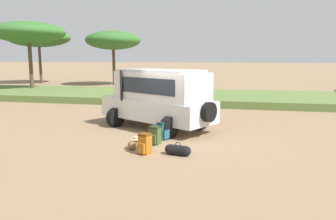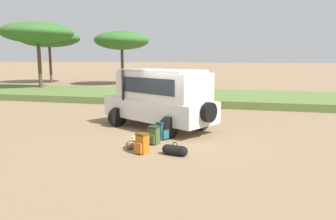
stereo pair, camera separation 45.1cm
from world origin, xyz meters
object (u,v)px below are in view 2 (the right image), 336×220
Objects in this scene: safari_vehicle at (160,97)px; acacia_tree_far_left at (49,38)px; duffel_bag_low_black_case at (137,143)px; backpack_cluster_center at (142,144)px; duffel_bag_soft_canvas at (175,150)px; acacia_tree_left_mid at (38,33)px; backpack_beside_front_wheel at (153,135)px; backpack_near_rear_wheel at (162,131)px; acacia_tree_centre_back at (122,41)px.

acacia_tree_far_left is (-18.55, 20.19, 3.71)m from safari_vehicle.
acacia_tree_far_left is (-18.60, 23.24, 4.85)m from duffel_bag_low_black_case.
acacia_tree_far_left reaches higher than safari_vehicle.
duffel_bag_soft_canvas is (1.01, 0.09, -0.15)m from backpack_cluster_center.
duffel_bag_soft_canvas is 0.12× the size of acacia_tree_far_left.
acacia_tree_left_mid reaches higher than backpack_cluster_center.
acacia_tree_far_left is (-19.99, 23.72, 4.85)m from duffel_bag_soft_canvas.
safari_vehicle reaches higher than duffel_bag_low_black_case.
duffel_bag_soft_canvas is 31.40m from acacia_tree_far_left.
acacia_tree_far_left reaches higher than backpack_beside_front_wheel.
acacia_tree_centre_back reaches higher than backpack_near_rear_wheel.
acacia_tree_left_mid reaches higher than duffel_bag_soft_canvas.
backpack_near_rear_wheel is at bearing 85.58° from backpack_cluster_center.
backpack_near_rear_wheel is 0.90× the size of duffel_bag_low_black_case.
safari_vehicle is 2.11m from backpack_near_rear_wheel.
backpack_cluster_center is at bearing -174.97° from duffel_bag_soft_canvas.
duffel_bag_soft_canvas is (0.87, -1.75, -0.15)m from backpack_near_rear_wheel.
acacia_tree_left_mid is (-14.65, 14.25, 4.69)m from duffel_bag_soft_canvas.
acacia_tree_centre_back is at bearing 113.02° from duffel_bag_low_black_case.
backpack_beside_front_wheel is at bearing -99.89° from backpack_near_rear_wheel.
backpack_cluster_center is at bearing -83.31° from safari_vehicle.
acacia_tree_left_mid is at bearing 133.92° from duffel_bag_low_black_case.
backpack_beside_front_wheel is 0.88× the size of duffel_bag_low_black_case.
backpack_beside_front_wheel is at bearing 88.92° from backpack_cluster_center.
acacia_tree_centre_back reaches higher than backpack_cluster_center.
safari_vehicle is 17.38m from acacia_tree_left_mid.
acacia_tree_left_mid reaches higher than backpack_beside_front_wheel.
safari_vehicle reaches higher than backpack_near_rear_wheel.
safari_vehicle is 22.22m from acacia_tree_centre_back.
safari_vehicle is 0.90× the size of acacia_tree_left_mid.
backpack_near_rear_wheel is (0.57, -1.78, -0.99)m from safari_vehicle.
backpack_beside_front_wheel is at bearing 55.38° from duffel_bag_low_black_case.
backpack_cluster_center is at bearing -94.42° from backpack_near_rear_wheel.
acacia_tree_left_mid is at bearing 135.99° from backpack_beside_front_wheel.
acacia_tree_far_left is at bearing 129.97° from backpack_beside_front_wheel.
acacia_tree_centre_back reaches higher than duffel_bag_soft_canvas.
backpack_cluster_center reaches higher than duffel_bag_soft_canvas.
acacia_tree_far_left is at bearing 130.11° from duffel_bag_soft_canvas.
duffel_bag_low_black_case is at bearing -124.62° from backpack_beside_front_wheel.
acacia_tree_left_mid is (-13.66, 13.19, 4.54)m from backpack_beside_front_wheel.
acacia_tree_far_left reaches higher than acacia_tree_left_mid.
backpack_cluster_center is at bearing -46.44° from acacia_tree_left_mid.
acacia_tree_left_mid is (-13.78, 12.50, 4.53)m from backpack_near_rear_wheel.
backpack_beside_front_wheel reaches higher than duffel_bag_soft_canvas.
backpack_cluster_center is 20.30m from acacia_tree_left_mid.
backpack_beside_front_wheel is at bearing -44.01° from acacia_tree_left_mid.
acacia_tree_left_mid reaches higher than duffel_bag_low_black_case.
acacia_tree_left_mid reaches higher than backpack_near_rear_wheel.
safari_vehicle is 27.67m from acacia_tree_far_left.
duffel_bag_low_black_case is (-0.52, -1.27, -0.15)m from backpack_near_rear_wheel.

